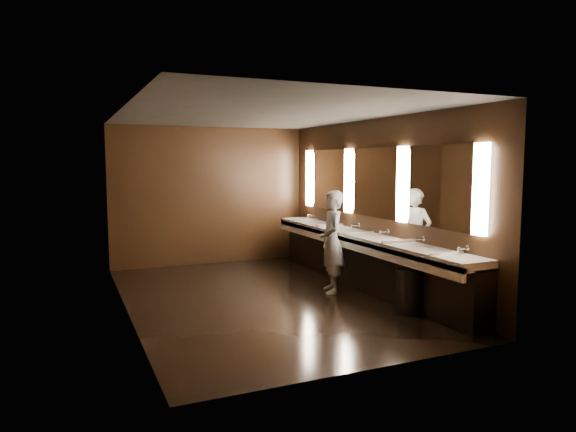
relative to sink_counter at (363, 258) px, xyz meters
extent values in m
plane|color=black|center=(-1.79, 0.00, -0.50)|extent=(6.00, 6.00, 0.00)
cube|color=#2D2D2B|center=(-1.79, 0.00, 2.30)|extent=(4.00, 6.00, 0.02)
cube|color=black|center=(-1.79, 3.00, 0.90)|extent=(4.00, 0.02, 2.80)
cube|color=black|center=(-1.79, -3.00, 0.90)|extent=(4.00, 0.02, 2.80)
cube|color=black|center=(-3.79, 0.00, 0.90)|extent=(0.02, 6.00, 2.80)
cube|color=black|center=(0.21, 0.00, 0.90)|extent=(0.02, 6.00, 2.80)
cube|color=black|center=(0.03, 0.00, -0.09)|extent=(0.36, 5.40, 0.81)
cube|color=white|center=(-0.07, 0.00, 0.35)|extent=(0.55, 5.40, 0.12)
cube|color=white|center=(-0.31, 0.00, 0.27)|extent=(0.06, 5.40, 0.18)
cylinder|color=silver|center=(0.12, -2.20, 0.49)|extent=(0.18, 0.04, 0.04)
cylinder|color=silver|center=(0.12, -1.32, 0.49)|extent=(0.18, 0.04, 0.04)
cylinder|color=silver|center=(0.12, -0.44, 0.49)|extent=(0.18, 0.04, 0.04)
cylinder|color=silver|center=(0.12, 0.44, 0.49)|extent=(0.18, 0.04, 0.04)
cylinder|color=silver|center=(0.12, 1.32, 0.49)|extent=(0.18, 0.04, 0.04)
cylinder|color=silver|center=(0.12, 2.20, 0.49)|extent=(0.18, 0.04, 0.04)
cube|color=#FDE1C2|center=(0.18, -2.40, 1.25)|extent=(0.06, 0.22, 1.15)
cube|color=white|center=(0.19, -1.60, 1.25)|extent=(0.03, 1.32, 1.15)
cube|color=#FDE1C2|center=(0.18, -0.80, 1.25)|extent=(0.06, 0.23, 1.15)
cube|color=white|center=(0.19, 0.00, 1.25)|extent=(0.03, 1.32, 1.15)
cube|color=#FDE1C2|center=(0.18, 0.80, 1.25)|extent=(0.06, 0.23, 1.15)
cube|color=white|center=(0.19, 1.60, 1.25)|extent=(0.03, 1.32, 1.15)
cube|color=#FDE1C2|center=(0.18, 2.40, 1.25)|extent=(0.06, 0.22, 1.15)
imported|color=#95B7DE|center=(-0.65, -0.10, 0.32)|extent=(0.55, 0.68, 1.64)
cylinder|color=black|center=(-0.22, -1.56, -0.19)|extent=(0.46, 0.46, 0.62)
camera|label=1|loc=(-4.55, -7.23, 1.59)|focal=32.00mm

